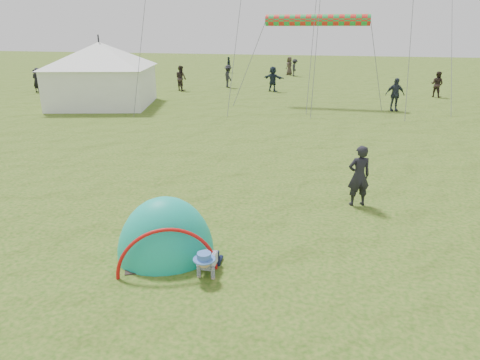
% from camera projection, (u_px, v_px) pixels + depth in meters
% --- Properties ---
extents(ground, '(140.00, 140.00, 0.00)m').
position_uv_depth(ground, '(249.00, 303.00, 7.14)').
color(ground, '#1E4E0D').
extents(crawling_toddler, '(0.53, 0.75, 0.56)m').
position_uv_depth(crawling_toddler, '(208.00, 261.00, 7.89)').
color(crawling_toddler, black).
rests_on(crawling_toddler, ground).
extents(popup_tent, '(2.41, 2.25, 2.49)m').
position_uv_depth(popup_tent, '(167.00, 255.00, 8.65)').
color(popup_tent, '#19A48F').
rests_on(popup_tent, ground).
extents(standing_adult, '(0.68, 0.57, 1.59)m').
position_uv_depth(standing_adult, '(359.00, 176.00, 10.84)').
color(standing_adult, black).
rests_on(standing_adult, ground).
extents(event_marquee, '(6.88, 6.88, 3.86)m').
position_uv_depth(event_marquee, '(102.00, 72.00, 24.83)').
color(event_marquee, white).
rests_on(event_marquee, ground).
extents(crowd_person_1, '(1.10, 1.05, 1.79)m').
position_uv_depth(crowd_person_1, '(181.00, 78.00, 31.15)').
color(crowd_person_1, '#302624').
rests_on(crowd_person_1, ground).
extents(crowd_person_2, '(0.58, 0.99, 1.58)m').
position_uv_depth(crowd_person_2, '(229.00, 65.00, 43.86)').
color(crowd_person_2, '#1A252B').
rests_on(crowd_person_2, ground).
extents(crowd_person_3, '(0.79, 1.13, 1.59)m').
position_uv_depth(crowd_person_3, '(295.00, 68.00, 40.58)').
color(crowd_person_3, black).
rests_on(crowd_person_3, ground).
extents(crowd_person_4, '(0.95, 1.00, 1.72)m').
position_uv_depth(crowd_person_4, '(289.00, 66.00, 41.71)').
color(crowd_person_4, '#3C312A').
rests_on(crowd_person_4, ground).
extents(crowd_person_5, '(1.72, 1.07, 1.77)m').
position_uv_depth(crowd_person_5, '(273.00, 79.00, 30.75)').
color(crowd_person_5, '#202C3C').
rests_on(crowd_person_5, ground).
extents(crowd_person_6, '(0.53, 0.68, 1.65)m').
position_uv_depth(crowd_person_6, '(39.00, 80.00, 30.88)').
color(crowd_person_6, '#24252C').
rests_on(crowd_person_6, ground).
extents(crowd_person_8, '(0.98, 0.49, 1.62)m').
position_uv_depth(crowd_person_8, '(135.00, 65.00, 43.32)').
color(crowd_person_8, '#212735').
rests_on(crowd_person_8, ground).
extents(crowd_person_9, '(1.11, 1.26, 1.69)m').
position_uv_depth(crowd_person_9, '(228.00, 76.00, 32.82)').
color(crowd_person_9, '#222228').
rests_on(crowd_person_9, ground).
extents(crowd_person_10, '(0.93, 0.80, 1.61)m').
position_uv_depth(crowd_person_10, '(78.00, 73.00, 35.62)').
color(crowd_person_10, black).
rests_on(crowd_person_10, ground).
extents(crowd_person_12, '(0.64, 0.49, 1.59)m').
position_uv_depth(crowd_person_12, '(36.00, 81.00, 30.34)').
color(crowd_person_12, black).
rests_on(crowd_person_12, ground).
extents(crowd_person_13, '(1.02, 0.96, 1.67)m').
position_uv_depth(crowd_person_13, '(437.00, 84.00, 28.21)').
color(crowd_person_13, '#2D211F').
rests_on(crowd_person_13, ground).
extents(crowd_person_14, '(1.13, 0.71, 1.80)m').
position_uv_depth(crowd_person_14, '(395.00, 95.00, 23.42)').
color(crowd_person_14, '#2B3340').
rests_on(crowd_person_14, ground).
extents(rainbow_tube_kite, '(5.93, 0.64, 0.64)m').
position_uv_depth(rainbow_tube_kite, '(317.00, 20.00, 24.47)').
color(rainbow_tube_kite, red).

